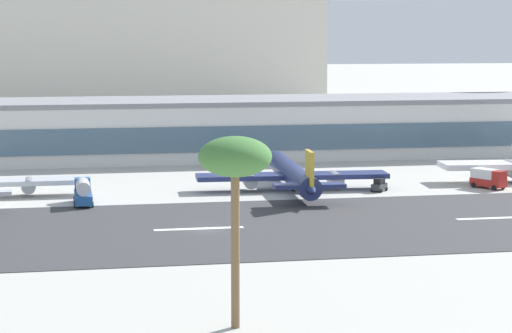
{
  "coord_description": "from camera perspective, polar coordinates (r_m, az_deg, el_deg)",
  "views": [
    {
      "loc": [
        -17.5,
        -129.21,
        25.77
      ],
      "look_at": [
        12.01,
        28.06,
        4.54
      ],
      "focal_mm": 70.45,
      "sensor_mm": 36.0,
      "label": 1
    }
  ],
  "objects": [
    {
      "name": "runway_centreline_dash_4",
      "position": [
        133.6,
        -3.26,
        -3.54
      ],
      "size": [
        12.0,
        1.2,
        0.01
      ],
      "primitive_type": "cube",
      "color": "white",
      "rests_on": "runway_strip"
    },
    {
      "name": "service_baggage_tug_1",
      "position": [
        166.12,
        7.01,
        -1.06
      ],
      "size": [
        3.3,
        3.47,
        2.2
      ],
      "rotation": [
        0.0,
        0.0,
        0.86
      ],
      "color": "#2D3338",
      "rests_on": "ground_plane"
    },
    {
      "name": "palm_tree_1",
      "position": [
        86.67,
        -1.2,
        0.28
      ],
      "size": [
        6.41,
        6.41,
        17.0
      ],
      "color": "brown",
      "rests_on": "ground_plane"
    },
    {
      "name": "runway_strip",
      "position": [
        133.71,
        -2.91,
        -3.55
      ],
      "size": [
        800.0,
        41.33,
        0.08
      ],
      "primitive_type": "cube",
      "color": "#38383A",
      "rests_on": "ground_plane"
    },
    {
      "name": "distant_hotel_block",
      "position": [
        353.84,
        -7.43,
        6.84
      ],
      "size": [
        135.86,
        34.56,
        43.51
      ],
      "primitive_type": "cube",
      "color": "beige",
      "rests_on": "ground_plane"
    },
    {
      "name": "ground_plane",
      "position": [
        132.91,
        -2.86,
        -3.63
      ],
      "size": [
        1400.0,
        1400.0,
        0.0
      ],
      "primitive_type": "plane",
      "color": "#B2AFA8"
    },
    {
      "name": "airliner_gold_tail_gate_1",
      "position": [
        165.34,
        2.13,
        -0.48
      ],
      "size": [
        32.1,
        40.15,
        8.38
      ],
      "rotation": [
        0.0,
        0.0,
        1.51
      ],
      "color": "navy",
      "rests_on": "ground_plane"
    },
    {
      "name": "terminal_building",
      "position": [
        211.53,
        -0.81,
        2.23
      ],
      "size": [
        153.27,
        25.22,
        12.27
      ],
      "color": "silver",
      "rests_on": "ground_plane"
    },
    {
      "name": "service_box_truck_2",
      "position": [
        172.46,
        13.06,
        -0.63
      ],
      "size": [
        5.07,
        6.4,
        3.25
      ],
      "rotation": [
        0.0,
        0.0,
        5.23
      ],
      "color": "#B2231E",
      "rests_on": "ground_plane"
    },
    {
      "name": "service_fuel_truck_0",
      "position": [
        154.25,
        -9.79,
        -1.41
      ],
      "size": [
        2.92,
        8.52,
        3.95
      ],
      "rotation": [
        0.0,
        0.0,
        1.58
      ],
      "color": "#23569E",
      "rests_on": "ground_plane"
    },
    {
      "name": "runway_centreline_dash_5",
      "position": [
        145.05,
        13.54,
        -2.85
      ],
      "size": [
        12.0,
        1.2,
        0.01
      ],
      "primitive_type": "cube",
      "color": "white",
      "rests_on": "runway_strip"
    }
  ]
}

